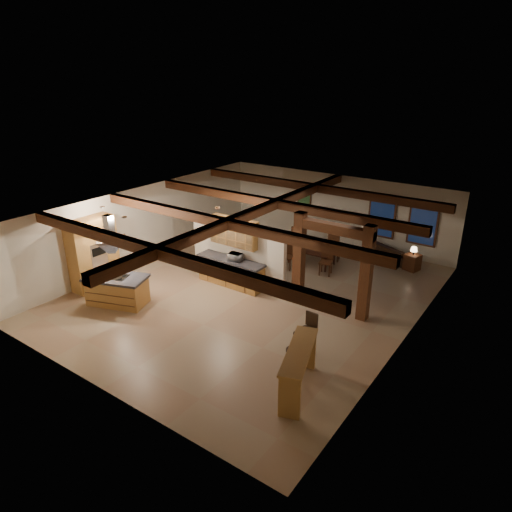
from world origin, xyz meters
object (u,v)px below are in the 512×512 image
(sofa, at_px, (392,252))
(dining_table, at_px, (311,257))
(bar_counter, at_px, (299,363))
(kitchen_island, at_px, (117,290))

(sofa, bearing_deg, dining_table, 66.72)
(bar_counter, bearing_deg, kitchen_island, 176.49)
(dining_table, xyz_separation_m, sofa, (2.35, 2.24, -0.02))
(sofa, xyz_separation_m, bar_counter, (0.99, -8.93, 0.45))
(kitchen_island, bearing_deg, dining_table, 61.32)
(dining_table, distance_m, bar_counter, 7.49)
(kitchen_island, xyz_separation_m, bar_counter, (6.77, -0.42, 0.26))
(kitchen_island, xyz_separation_m, sofa, (5.78, 8.52, -0.19))
(sofa, height_order, bar_counter, bar_counter)
(dining_table, distance_m, sofa, 3.25)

